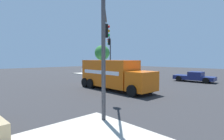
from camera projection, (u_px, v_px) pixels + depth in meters
name	position (u px, v px, depth m)	size (l,w,h in m)	color
ground_plane	(106.00, 87.00, 19.52)	(100.00, 100.00, 0.00)	#2B2B2D
sidewalk_corner_near	(111.00, 73.00, 37.19)	(11.46, 11.46, 0.14)	#B2ADA0
delivery_truck	(113.00, 74.00, 17.98)	(2.98, 8.55, 3.00)	orange
traffic_light_primary	(110.00, 51.00, 28.92)	(3.60, 3.56, 6.45)	#38383D
traffic_light_secondary	(105.00, 42.00, 10.03)	(3.37, 3.54, 5.98)	#38383D
pickup_navy	(194.00, 76.00, 24.25)	(2.60, 5.35, 1.38)	navy
pedestrian_near_corner	(115.00, 68.00, 38.40)	(0.45, 0.37, 1.63)	#4C4C51
picket_fence_run	(95.00, 70.00, 41.11)	(7.30, 0.05, 0.95)	silver
shade_tree_near	(102.00, 53.00, 37.28)	(3.15, 3.15, 5.84)	brown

